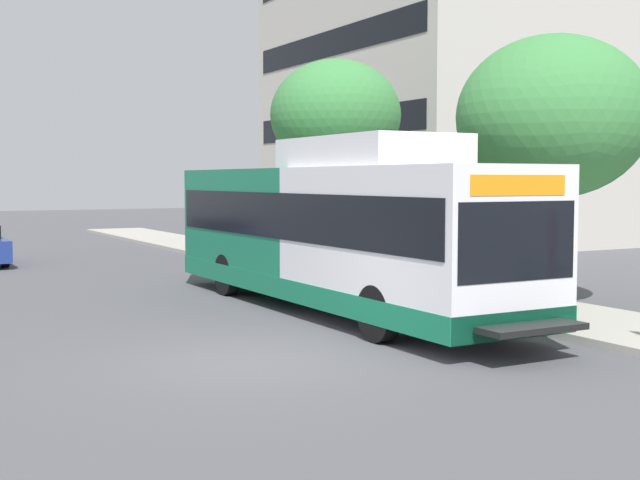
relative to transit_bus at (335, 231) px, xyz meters
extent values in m
plane|color=#4C4C51|center=(-3.73, 4.07, -1.70)|extent=(120.00, 120.00, 0.00)
cube|color=#A8A399|center=(3.27, 2.07, -1.63)|extent=(3.00, 56.00, 0.14)
cube|color=white|center=(0.00, -2.82, -0.02)|extent=(2.54, 5.80, 2.73)
cube|color=#14724C|center=(0.00, 2.98, -0.02)|extent=(2.54, 5.80, 2.73)
cube|color=#14724C|center=(0.00, 0.08, -1.16)|extent=(2.57, 11.60, 0.44)
cube|color=black|center=(0.00, 0.08, 0.35)|extent=(2.58, 11.25, 0.96)
cube|color=black|center=(0.00, -5.68, 0.15)|extent=(2.34, 0.10, 1.24)
cube|color=orange|center=(0.00, -5.69, 1.02)|extent=(1.91, 0.08, 0.32)
cube|color=white|center=(0.00, -1.37, 1.65)|extent=(2.16, 4.06, 0.60)
cube|color=black|center=(0.00, -6.07, -1.15)|extent=(1.78, 0.60, 0.10)
cylinder|color=black|center=(-1.13, -3.51, -1.20)|extent=(0.30, 1.00, 1.00)
cylinder|color=black|center=(1.13, -3.51, -1.20)|extent=(0.30, 1.00, 1.00)
cylinder|color=black|center=(-1.13, 3.27, -1.20)|extent=(0.30, 1.00, 1.00)
cylinder|color=black|center=(1.13, 3.27, -1.20)|extent=(0.30, 1.00, 1.00)
cylinder|color=#4C3823|center=(4.35, -1.92, -0.33)|extent=(0.28, 0.28, 2.46)
ellipsoid|color=#3D8442|center=(4.35, -1.92, 2.46)|extent=(4.16, 4.16, 3.54)
cylinder|color=#4C3823|center=(4.08, 7.10, 0.00)|extent=(0.28, 0.28, 3.14)
ellipsoid|color=#3D8442|center=(4.08, 7.10, 3.09)|extent=(4.04, 4.04, 3.43)
cylinder|color=black|center=(-4.89, 12.69, -1.38)|extent=(0.20, 0.64, 0.64)
cube|color=black|center=(14.06, 15.71, 0.01)|extent=(10.53, 13.65, 1.10)
cube|color=black|center=(14.06, 15.71, 3.43)|extent=(10.53, 13.65, 1.10)
cube|color=black|center=(14.06, 15.71, 6.86)|extent=(10.53, 13.65, 1.10)
cylinder|color=#B7B7BC|center=(13.00, 29.97, 1.86)|extent=(1.10, 1.10, 7.14)
cylinder|color=#B7B7BC|center=(13.00, 29.97, 9.00)|extent=(0.91, 0.91, 7.14)
camera|label=1|loc=(-8.92, -15.62, 1.10)|focal=47.26mm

